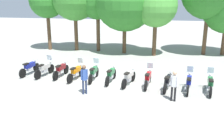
% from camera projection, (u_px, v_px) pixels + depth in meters
% --- Properties ---
extents(ground_plane, '(80.00, 80.00, 0.00)m').
position_uv_depth(ground_plane, '(111.00, 83.00, 16.25)').
color(ground_plane, '#9E9B93').
extents(motorcycle_0, '(0.71, 2.18, 0.99)m').
position_uv_depth(motorcycle_0, '(30.00, 67.00, 17.77)').
color(motorcycle_0, black).
rests_on(motorcycle_0, ground_plane).
extents(motorcycle_1, '(0.75, 2.17, 1.37)m').
position_uv_depth(motorcycle_1, '(45.00, 69.00, 17.44)').
color(motorcycle_1, black).
rests_on(motorcycle_1, ground_plane).
extents(motorcycle_2, '(0.65, 2.19, 0.99)m').
position_uv_depth(motorcycle_2, '(61.00, 70.00, 17.25)').
color(motorcycle_2, black).
rests_on(motorcycle_2, ground_plane).
extents(motorcycle_3, '(0.75, 2.16, 1.37)m').
position_uv_depth(motorcycle_3, '(76.00, 72.00, 16.71)').
color(motorcycle_3, black).
rests_on(motorcycle_3, ground_plane).
extents(motorcycle_4, '(0.62, 2.19, 1.37)m').
position_uv_depth(motorcycle_4, '(94.00, 72.00, 16.60)').
color(motorcycle_4, black).
rests_on(motorcycle_4, ground_plane).
extents(motorcycle_5, '(0.65, 2.19, 0.99)m').
position_uv_depth(motorcycle_5, '(111.00, 75.00, 16.21)').
color(motorcycle_5, black).
rests_on(motorcycle_5, ground_plane).
extents(motorcycle_6, '(0.82, 2.14, 0.99)m').
position_uv_depth(motorcycle_6, '(129.00, 77.00, 15.72)').
color(motorcycle_6, black).
rests_on(motorcycle_6, ground_plane).
extents(motorcycle_7, '(0.66, 2.19, 1.37)m').
position_uv_depth(motorcycle_7, '(148.00, 78.00, 15.50)').
color(motorcycle_7, black).
rests_on(motorcycle_7, ground_plane).
extents(motorcycle_8, '(0.80, 2.15, 0.99)m').
position_uv_depth(motorcycle_8, '(168.00, 81.00, 14.97)').
color(motorcycle_8, black).
rests_on(motorcycle_8, ground_plane).
extents(motorcycle_9, '(0.70, 2.18, 1.37)m').
position_uv_depth(motorcycle_9, '(189.00, 83.00, 14.74)').
color(motorcycle_9, black).
rests_on(motorcycle_9, ground_plane).
extents(motorcycle_10, '(0.67, 2.18, 1.37)m').
position_uv_depth(motorcycle_10, '(210.00, 84.00, 14.53)').
color(motorcycle_10, black).
rests_on(motorcycle_10, ground_plane).
extents(person_0, '(0.39, 0.30, 1.71)m').
position_uv_depth(person_0, '(84.00, 77.00, 14.14)').
color(person_0, '#232D4C').
rests_on(person_0, ground_plane).
extents(person_1, '(0.41, 0.26, 1.68)m').
position_uv_depth(person_1, '(174.00, 84.00, 13.21)').
color(person_1, black).
rests_on(person_1, ground_plane).
extents(tree_0, '(3.44, 3.44, 6.58)m').
position_uv_depth(tree_0, '(47.00, 1.00, 24.51)').
color(tree_0, brown).
rests_on(tree_0, ground_plane).
extents(tree_2, '(3.70, 3.70, 6.77)m').
position_uv_depth(tree_2, '(98.00, 0.00, 23.87)').
color(tree_2, brown).
rests_on(tree_2, ground_plane).
extents(tree_3, '(5.60, 5.60, 7.67)m').
position_uv_depth(tree_3, '(125.00, 1.00, 22.97)').
color(tree_3, brown).
rests_on(tree_3, ground_plane).
extents(tree_4, '(3.74, 3.74, 6.33)m').
position_uv_depth(tree_4, '(156.00, 6.00, 22.07)').
color(tree_4, brown).
rests_on(tree_4, ground_plane).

